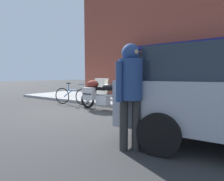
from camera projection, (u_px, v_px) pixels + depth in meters
ground_plane at (83, 112)px, 5.92m from camera, size 80.00×80.00×0.00m
touring_motorcycle at (101, 93)px, 6.20m from camera, size 2.12×0.75×1.38m
parked_bicycle at (72, 96)px, 7.40m from camera, size 1.68×0.59×0.94m
pedestrian_walking at (130, 85)px, 2.76m from camera, size 0.48×0.53×1.72m
sandwich_board_sign at (102, 88)px, 8.66m from camera, size 0.55×0.42×0.98m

